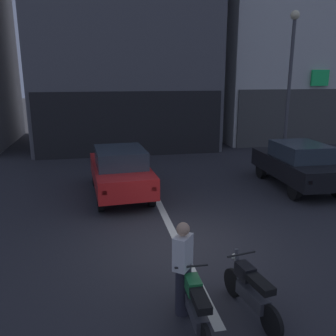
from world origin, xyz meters
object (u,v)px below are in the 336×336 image
Objects in this scene: motorcycle_black_row_left_mid at (251,290)px; person_by_motorcycles at (183,268)px; street_lamp at (290,76)px; car_black_parked_kerbside at (298,163)px; car_red_crossing_near at (120,170)px; car_grey_down_street at (145,127)px; motorcycle_green_row_leftmost at (196,306)px.

person_by_motorcycles is (-1.12, 0.23, 0.40)m from motorcycle_black_row_left_mid.
car_black_parked_kerbside is at bearing -108.13° from street_lamp.
car_red_crossing_near is 2.52× the size of person_by_motorcycles.
car_grey_down_street is 16.66m from motorcycle_black_row_left_mid.
car_black_parked_kerbside reaches higher than motorcycle_black_row_left_mid.
car_red_crossing_near and car_grey_down_street have the same top height.
car_black_parked_kerbside is 2.50× the size of motorcycle_black_row_left_mid.
street_lamp is (0.83, 2.54, 3.05)m from car_black_parked_kerbside.
street_lamp is 3.85× the size of motorcycle_green_row_leftmost.
car_grey_down_street is at bearing 84.83° from person_by_motorcycles.
motorcycle_black_row_left_mid is (1.02, 0.23, 0.00)m from motorcycle_green_row_leftmost.
car_black_parked_kerbside is at bearing 54.19° from motorcycle_black_row_left_mid.
person_by_motorcycles is at bearing 103.18° from motorcycle_green_row_leftmost.
car_red_crossing_near is at bearing 96.11° from motorcycle_green_row_leftmost.
car_black_parked_kerbside is 8.36m from person_by_motorcycles.
car_grey_down_street is 2.53× the size of person_by_motorcycles.
person_by_motorcycles is at bearing 168.38° from motorcycle_black_row_left_mid.
street_lamp is at bearing 54.82° from motorcycle_green_row_leftmost.
motorcycle_black_row_left_mid is at bearing -75.21° from car_red_crossing_near.
person_by_motorcycles reaches higher than car_red_crossing_near.
person_by_motorcycles is at bearing -132.99° from car_black_parked_kerbside.
street_lamp reaches higher than person_by_motorcycles.
car_black_parked_kerbside is 8.65m from motorcycle_green_row_leftmost.
car_grey_down_street is (-4.22, 10.30, 0.00)m from car_black_parked_kerbside.
car_red_crossing_near reaches higher than motorcycle_black_row_left_mid.
car_red_crossing_near is at bearing 95.59° from person_by_motorcycles.
car_grey_down_street reaches higher than motorcycle_green_row_leftmost.
car_black_parked_kerbside is 2.48× the size of person_by_motorcycles.
car_grey_down_street is 2.55× the size of motorcycle_black_row_left_mid.
car_black_parked_kerbside and car_grey_down_street have the same top height.
motorcycle_green_row_leftmost is (-5.60, -6.58, -0.43)m from car_black_parked_kerbside.
car_grey_down_street is at bearing 78.11° from car_red_crossing_near.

